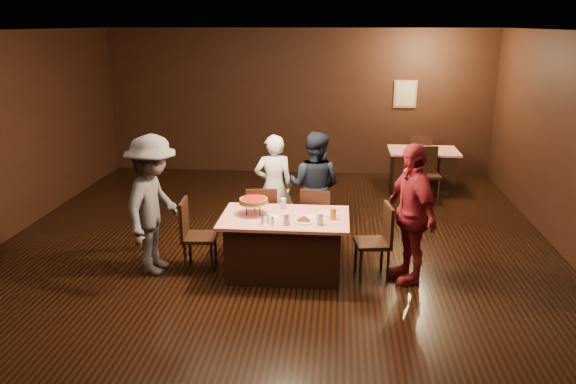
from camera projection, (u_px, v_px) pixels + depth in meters
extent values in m
plane|color=black|center=(269.00, 268.00, 7.37)|extent=(10.00, 10.00, 0.00)
cube|color=silver|center=(266.00, 31.00, 6.50)|extent=(8.00, 10.00, 0.04)
cube|color=black|center=(298.00, 102.00, 11.70)|extent=(8.00, 0.04, 3.00)
cube|color=tan|center=(405.00, 94.00, 11.42)|extent=(0.46, 0.03, 0.56)
cube|color=beige|center=(405.00, 94.00, 11.40)|extent=(0.38, 0.01, 0.48)
cube|color=red|center=(285.00, 245.00, 7.13)|extent=(1.60, 1.00, 0.77)
cube|color=#AD120B|center=(422.00, 169.00, 10.80)|extent=(1.30, 0.90, 0.77)
cube|color=black|center=(262.00, 218.00, 7.86)|extent=(0.48, 0.48, 0.95)
cube|color=black|center=(319.00, 220.00, 7.79)|extent=(0.51, 0.51, 0.95)
cube|color=black|center=(200.00, 236.00, 7.20)|extent=(0.45, 0.45, 0.95)
cube|color=black|center=(372.00, 241.00, 7.01)|extent=(0.48, 0.48, 0.95)
cube|color=black|center=(428.00, 174.00, 10.11)|extent=(0.46, 0.46, 0.95)
cube|color=black|center=(418.00, 158.00, 11.35)|extent=(0.42, 0.42, 0.95)
imported|color=silver|center=(274.00, 187.00, 8.25)|extent=(0.64, 0.49, 1.56)
imported|color=black|center=(315.00, 187.00, 8.15)|extent=(0.93, 0.82, 1.62)
imported|color=#4C4C50|center=(153.00, 205.00, 7.06)|extent=(0.78, 1.22, 1.79)
imported|color=maroon|center=(411.00, 213.00, 6.82)|extent=(0.78, 1.11, 1.74)
cylinder|color=black|center=(255.00, 206.00, 7.18)|extent=(0.01, 0.01, 0.15)
cylinder|color=black|center=(246.00, 210.00, 7.04)|extent=(0.01, 0.01, 0.15)
cylinder|color=black|center=(260.00, 210.00, 7.03)|extent=(0.01, 0.01, 0.15)
cylinder|color=silver|center=(254.00, 203.00, 7.06)|extent=(0.38, 0.38, 0.01)
cylinder|color=#B27233|center=(254.00, 200.00, 7.05)|extent=(0.35, 0.35, 0.05)
cylinder|color=#A5140C|center=(254.00, 198.00, 7.04)|extent=(0.30, 0.30, 0.01)
cylinder|color=white|center=(304.00, 221.00, 6.83)|extent=(0.25, 0.25, 0.01)
cylinder|color=#B27233|center=(304.00, 219.00, 6.82)|extent=(0.18, 0.18, 0.04)
cylinder|color=#A5140C|center=(304.00, 217.00, 6.81)|extent=(0.14, 0.14, 0.01)
cylinder|color=white|center=(329.00, 213.00, 7.11)|extent=(0.25, 0.25, 0.01)
cylinder|color=silver|center=(287.00, 219.00, 6.71)|extent=(0.08, 0.08, 0.14)
cylinder|color=silver|center=(320.00, 219.00, 6.72)|extent=(0.08, 0.08, 0.14)
cylinder|color=#BF7F26|center=(333.00, 214.00, 6.90)|extent=(0.08, 0.08, 0.14)
cylinder|color=silver|center=(283.00, 204.00, 7.29)|extent=(0.08, 0.08, 0.14)
cylinder|color=silver|center=(268.00, 220.00, 6.79)|extent=(0.04, 0.04, 0.08)
cylinder|color=silver|center=(268.00, 216.00, 6.77)|extent=(0.05, 0.05, 0.02)
cylinder|color=silver|center=(272.00, 221.00, 6.73)|extent=(0.04, 0.04, 0.08)
cylinder|color=silver|center=(272.00, 218.00, 6.72)|extent=(0.05, 0.05, 0.02)
cylinder|color=silver|center=(263.00, 221.00, 6.74)|extent=(0.04, 0.04, 0.08)
cylinder|color=silver|center=(263.00, 217.00, 6.73)|extent=(0.05, 0.05, 0.02)
cube|color=white|center=(309.00, 217.00, 6.99)|extent=(0.19, 0.19, 0.01)
cube|color=white|center=(272.00, 217.00, 6.99)|extent=(0.21, 0.21, 0.01)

